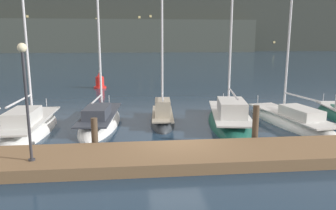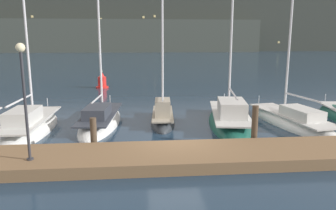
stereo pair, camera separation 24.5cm
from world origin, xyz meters
The scene contains 12 objects.
ground_plane centered at (0.00, 0.00, 0.00)m, with size 400.00×400.00×0.00m, color #1E3347.
dock centered at (0.00, -1.54, 0.23)m, with size 28.25×2.80×0.45m, color brown.
mooring_pile_1 centered at (-3.56, 0.11, 0.73)m, with size 0.28×0.28×1.46m, color #4C3D2D.
mooring_pile_2 centered at (3.56, 0.11, 0.93)m, with size 0.28×0.28×1.86m, color #4C3D2D.
sailboat_berth_2 centered at (-7.26, 3.33, 0.15)m, with size 2.20×7.24×10.71m.
sailboat_berth_3 centered at (-3.76, 4.53, 0.12)m, with size 2.55×7.28×10.80m.
sailboat_berth_4 centered at (-0.23, 4.68, 0.18)m, with size 1.76×5.13×7.77m.
sailboat_berth_5 centered at (3.53, 4.00, 0.16)m, with size 3.60×8.03×9.50m.
sailboat_berth_6 centered at (6.95, 3.54, 0.09)m, with size 3.20×7.86×9.39m.
channel_buoy centered at (-5.16, 18.81, 0.62)m, with size 1.22×1.22×1.73m.
dock_lamppost centered at (-5.58, -1.99, 3.24)m, with size 0.32×0.32×4.19m.
hillside_backdrop centered at (-4.85, 116.95, 10.07)m, with size 240.00×23.00×21.84m.
Camera 2 is at (-1.61, -13.67, 4.77)m, focal length 35.00 mm.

